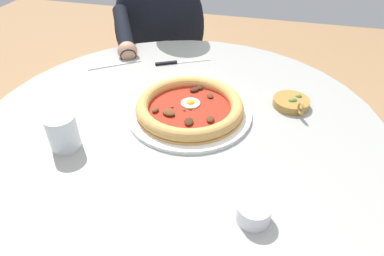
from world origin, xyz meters
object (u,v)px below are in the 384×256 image
Objects in this scene: pizza_on_plate at (190,108)px; fork_utensil at (115,65)px; water_glass at (63,134)px; olive_pan at (291,102)px; steak_knife at (175,62)px; dining_table at (182,160)px; cafe_chair_diner at (160,55)px; ramekin_capers at (253,212)px; diner_person at (162,67)px.

pizza_on_plate reaches higher than fork_utensil.
water_glass is 0.60m from olive_pan.
water_glass is at bearing 75.90° from steak_knife.
dining_table is 3.20× the size of pizza_on_plate.
water_glass is 0.10× the size of cafe_chair_diner.
water_glass is 1.30× the size of ramekin_capers.
pizza_on_plate is 0.31m from steak_knife.
pizza_on_plate is 5.13× the size of ramekin_capers.
cafe_chair_diner is at bearing -64.29° from steak_knife.
water_glass is 1.00m from cafe_chair_diner.
dining_table is 0.72m from diner_person.
dining_table is at bearing -143.77° from water_glass.
ramekin_capers is (-0.22, 0.27, 0.17)m from dining_table.
dining_table is at bearing 113.50° from diner_person.
ramekin_capers is at bearing 135.23° from fork_utensil.
steak_knife is (0.11, -0.32, 0.15)m from dining_table.
ramekin_capers is at bearing 81.56° from olive_pan.
diner_person is (0.29, -0.66, -0.06)m from dining_table.
fork_utensil is 0.18× the size of cafe_chair_diner.
water_glass reaches higher than fork_utensil.
diner_person is at bearing 112.69° from cafe_chair_diner.
olive_pan is 0.60m from fork_utensil.
dining_table is 16.39× the size of ramekin_capers.
steak_knife is 0.68m from ramekin_capers.
steak_knife reaches higher than dining_table.
pizza_on_plate is 0.29× the size of diner_person.
ramekin_capers is (-0.45, 0.10, -0.02)m from water_glass.
dining_table is 0.42m from fork_utensil.
dining_table is 0.92× the size of diner_person.
cafe_chair_diner is at bearing -86.03° from fork_utensil.
water_glass is 0.70× the size of olive_pan.
fork_utensil is 0.13× the size of diner_person.
steak_knife is at bearing -23.75° from olive_pan.
pizza_on_plate is 0.32m from water_glass.
diner_person is at bearing -92.59° from fork_utensil.
steak_knife is at bearing 116.86° from diner_person.
olive_pan is (-0.39, 0.17, 0.01)m from steak_knife.
cafe_chair_diner is at bearing -62.16° from ramekin_capers.
pizza_on_plate is at bearing 114.38° from steak_knife.
ramekin_capers is at bearing 119.52° from steak_knife.
water_glass reaches higher than steak_knife.
dining_table is at bearing 62.95° from pizza_on_plate.
ramekin_capers is 0.08× the size of cafe_chair_diner.
ramekin_capers is (-0.20, 0.30, 0.00)m from pizza_on_plate.
olive_pan is (-0.27, -0.11, -0.01)m from pizza_on_plate.
dining_table is at bearing 109.61° from steak_knife.
dining_table is 7.03× the size of fork_utensil.
cafe_chair_diner is (0.56, -1.07, -0.23)m from ramekin_capers.
ramekin_capers is 0.54× the size of olive_pan.
dining_table is 8.88× the size of olive_pan.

